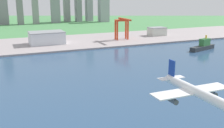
{
  "coord_description": "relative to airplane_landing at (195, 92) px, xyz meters",
  "views": [
    {
      "loc": [
        -91.99,
        54.84,
        79.24
      ],
      "look_at": [
        -13.03,
        239.53,
        26.68
      ],
      "focal_mm": 43.22,
      "sensor_mm": 36.0,
      "label": 1
    }
  ],
  "objects": [
    {
      "name": "industrial_pier",
      "position": [
        17.9,
        350.92,
        -38.09
      ],
      "size": [
        840.0,
        140.0,
        2.5
      ],
      "primitive_type": "cube",
      "color": "#9F9495",
      "rests_on": "ground"
    },
    {
      "name": "container_barge",
      "position": [
        198.59,
        217.02,
        -33.42
      ],
      "size": [
        49.03,
        22.22,
        20.85
      ],
      "color": "#2D3338",
      "rests_on": "water_bay"
    },
    {
      "name": "ground_plane",
      "position": [
        17.9,
        160.92,
        -39.34
      ],
      "size": [
        2400.0,
        2400.0,
        0.0
      ],
      "primitive_type": "plane",
      "color": "#4C8A50"
    },
    {
      "name": "airplane_landing",
      "position": [
        0.0,
        0.0,
        0.0
      ],
      "size": [
        36.87,
        41.61,
        13.66
      ],
      "color": "white"
    },
    {
      "name": "distant_skyline",
      "position": [
        52.79,
        677.68,
        11.76
      ],
      "size": [
        382.65,
        72.28,
        148.46
      ],
      "color": "#939596",
      "rests_on": "ground"
    },
    {
      "name": "warehouse_annex",
      "position": [
        204.55,
        350.53,
        -29.16
      ],
      "size": [
        31.48,
        22.48,
        15.33
      ],
      "color": "silver",
      "rests_on": "industrial_pier"
    },
    {
      "name": "water_bay",
      "position": [
        17.9,
        100.92,
        -39.27
      ],
      "size": [
        840.0,
        360.0,
        0.15
      ],
      "primitive_type": "cube",
      "color": "#2D4C70",
      "rests_on": "ground"
    },
    {
      "name": "warehouse_main",
      "position": [
        -3.32,
        343.2,
        -27.21
      ],
      "size": [
        53.76,
        36.99,
        19.22
      ],
      "color": "silver",
      "rests_on": "industrial_pier"
    },
    {
      "name": "port_crane_red",
      "position": [
        122.42,
        331.14,
        -10.18
      ],
      "size": [
        22.32,
        45.14,
        37.0
      ],
      "color": "red",
      "rests_on": "industrial_pier"
    }
  ]
}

